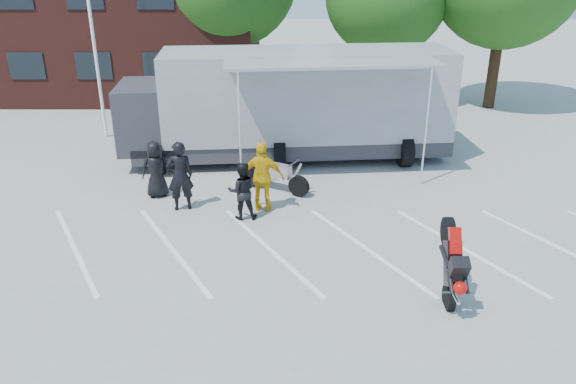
{
  "coord_description": "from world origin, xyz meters",
  "views": [
    {
      "loc": [
        0.68,
        -11.11,
        6.79
      ],
      "look_at": [
        0.67,
        1.52,
        1.3
      ],
      "focal_mm": 35.0,
      "sensor_mm": 36.0,
      "label": 1
    }
  ],
  "objects_px": {
    "parked_motorcycle": "(277,191)",
    "spectator_leather_a": "(156,169)",
    "flagpole": "(95,1)",
    "spectator_leather_b": "(180,176)",
    "transporter_truck": "(292,158)",
    "spectator_leather_c": "(242,191)",
    "stunt_bike_rider": "(441,291)",
    "spectator_hivis": "(263,177)"
  },
  "relations": [
    {
      "from": "transporter_truck",
      "to": "parked_motorcycle",
      "type": "bearing_deg",
      "value": -103.98
    },
    {
      "from": "stunt_bike_rider",
      "to": "spectator_leather_a",
      "type": "relative_size",
      "value": 1.14
    },
    {
      "from": "parked_motorcycle",
      "to": "flagpole",
      "type": "bearing_deg",
      "value": 78.91
    },
    {
      "from": "flagpole",
      "to": "spectator_leather_c",
      "type": "xyz_separation_m",
      "value": [
        5.67,
        -7.28,
        -4.25
      ]
    },
    {
      "from": "transporter_truck",
      "to": "spectator_leather_c",
      "type": "distance_m",
      "value": 5.08
    },
    {
      "from": "spectator_leather_b",
      "to": "spectator_hivis",
      "type": "height_order",
      "value": "spectator_hivis"
    },
    {
      "from": "transporter_truck",
      "to": "spectator_leather_b",
      "type": "height_order",
      "value": "spectator_leather_b"
    },
    {
      "from": "flagpole",
      "to": "spectator_leather_a",
      "type": "bearing_deg",
      "value": -62.34
    },
    {
      "from": "parked_motorcycle",
      "to": "spectator_leather_a",
      "type": "relative_size",
      "value": 1.29
    },
    {
      "from": "transporter_truck",
      "to": "spectator_leather_c",
      "type": "bearing_deg",
      "value": -110.87
    },
    {
      "from": "flagpole",
      "to": "spectator_leather_c",
      "type": "bearing_deg",
      "value": -52.05
    },
    {
      "from": "parked_motorcycle",
      "to": "spectator_leather_b",
      "type": "xyz_separation_m",
      "value": [
        -2.66,
        -1.23,
        1.0
      ]
    },
    {
      "from": "transporter_truck",
      "to": "parked_motorcycle",
      "type": "relative_size",
      "value": 5.36
    },
    {
      "from": "transporter_truck",
      "to": "parked_motorcycle",
      "type": "height_order",
      "value": "transporter_truck"
    },
    {
      "from": "spectator_leather_a",
      "to": "parked_motorcycle",
      "type": "bearing_deg",
      "value": 168.53
    },
    {
      "from": "spectator_leather_c",
      "to": "spectator_leather_b",
      "type": "bearing_deg",
      "value": -24.84
    },
    {
      "from": "stunt_bike_rider",
      "to": "spectator_leather_b",
      "type": "height_order",
      "value": "spectator_leather_b"
    },
    {
      "from": "flagpole",
      "to": "parked_motorcycle",
      "type": "height_order",
      "value": "flagpole"
    },
    {
      "from": "flagpole",
      "to": "spectator_leather_b",
      "type": "distance_m",
      "value": 8.73
    },
    {
      "from": "stunt_bike_rider",
      "to": "spectator_leather_c",
      "type": "relative_size",
      "value": 1.2
    },
    {
      "from": "flagpole",
      "to": "spectator_leather_c",
      "type": "height_order",
      "value": "flagpole"
    },
    {
      "from": "spectator_leather_c",
      "to": "spectator_hivis",
      "type": "xyz_separation_m",
      "value": [
        0.54,
        0.51,
        0.2
      ]
    },
    {
      "from": "flagpole",
      "to": "spectator_leather_a",
      "type": "xyz_separation_m",
      "value": [
        3.03,
        -5.77,
        -4.2
      ]
    },
    {
      "from": "stunt_bike_rider",
      "to": "spectator_hivis",
      "type": "bearing_deg",
      "value": 135.06
    },
    {
      "from": "spectator_leather_a",
      "to": "spectator_hivis",
      "type": "relative_size",
      "value": 0.85
    },
    {
      "from": "transporter_truck",
      "to": "spectator_leather_a",
      "type": "xyz_separation_m",
      "value": [
        -4.01,
        -3.33,
        0.85
      ]
    },
    {
      "from": "spectator_leather_b",
      "to": "transporter_truck",
      "type": "bearing_deg",
      "value": -145.43
    },
    {
      "from": "stunt_bike_rider",
      "to": "spectator_leather_a",
      "type": "xyz_separation_m",
      "value": [
        -7.2,
        5.07,
        0.85
      ]
    },
    {
      "from": "parked_motorcycle",
      "to": "spectator_leather_a",
      "type": "distance_m",
      "value": 3.66
    },
    {
      "from": "spectator_leather_b",
      "to": "spectator_hivis",
      "type": "relative_size",
      "value": 1.0
    },
    {
      "from": "stunt_bike_rider",
      "to": "spectator_leather_a",
      "type": "distance_m",
      "value": 8.85
    },
    {
      "from": "flagpole",
      "to": "stunt_bike_rider",
      "type": "bearing_deg",
      "value": -46.68
    },
    {
      "from": "spectator_leather_c",
      "to": "spectator_hivis",
      "type": "height_order",
      "value": "spectator_hivis"
    },
    {
      "from": "parked_motorcycle",
      "to": "spectator_leather_c",
      "type": "xyz_separation_m",
      "value": [
        -0.9,
        -1.83,
        0.81
      ]
    },
    {
      "from": "transporter_truck",
      "to": "parked_motorcycle",
      "type": "distance_m",
      "value": 3.04
    },
    {
      "from": "spectator_leather_a",
      "to": "spectator_hivis",
      "type": "distance_m",
      "value": 3.34
    },
    {
      "from": "transporter_truck",
      "to": "spectator_leather_c",
      "type": "relative_size",
      "value": 7.28
    },
    {
      "from": "stunt_bike_rider",
      "to": "spectator_leather_b",
      "type": "distance_m",
      "value": 7.64
    },
    {
      "from": "flagpole",
      "to": "spectator_leather_a",
      "type": "relative_size",
      "value": 4.71
    },
    {
      "from": "spectator_leather_c",
      "to": "spectator_hivis",
      "type": "relative_size",
      "value": 0.8
    },
    {
      "from": "transporter_truck",
      "to": "spectator_leather_b",
      "type": "distance_m",
      "value": 5.36
    },
    {
      "from": "parked_motorcycle",
      "to": "spectator_leather_c",
      "type": "bearing_deg",
      "value": -177.54
    }
  ]
}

